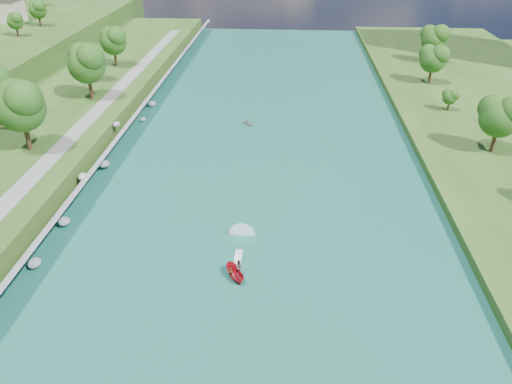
{
  "coord_description": "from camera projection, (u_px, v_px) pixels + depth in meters",
  "views": [
    {
      "loc": [
        4.79,
        -44.06,
        37.89
      ],
      "look_at": [
        0.56,
        17.91,
        2.5
      ],
      "focal_mm": 35.0,
      "sensor_mm": 36.0,
      "label": 1
    }
  ],
  "objects": [
    {
      "name": "river_water",
      "position": [
        253.0,
        199.0,
        74.55
      ],
      "size": [
        55.0,
        240.0,
        0.1
      ],
      "primitive_type": "cube",
      "color": "#195F51",
      "rests_on": "ground"
    },
    {
      "name": "trees_ridge",
      "position": [
        4.0,
        8.0,
        139.37
      ],
      "size": [
        21.16,
        66.26,
        10.42
      ],
      "color": "#175316",
      "rests_on": "ridge_west"
    },
    {
      "name": "raft",
      "position": [
        248.0,
        123.0,
        99.92
      ],
      "size": [
        3.4,
        3.39,
        1.5
      ],
      "rotation": [
        0.0,
        0.0,
        0.79
      ],
      "color": "gray",
      "rests_on": "river_water"
    },
    {
      "name": "trees_east",
      "position": [
        470.0,
        89.0,
        98.71
      ],
      "size": [
        11.32,
        137.87,
        11.71
      ],
      "color": "#175316",
      "rests_on": "berm_east"
    },
    {
      "name": "motorboat",
      "position": [
        237.0,
        263.0,
        59.98
      ],
      "size": [
        3.6,
        18.74,
        2.12
      ],
      "rotation": [
        0.0,
        0.0,
        3.67
      ],
      "color": "red",
      "rests_on": "river_water"
    },
    {
      "name": "ground",
      "position": [
        241.0,
        288.0,
        57.23
      ],
      "size": [
        260.0,
        260.0,
        0.0
      ],
      "primitive_type": "plane",
      "color": "#2D5119",
      "rests_on": "ground"
    },
    {
      "name": "riverside_path",
      "position": [
        37.0,
        172.0,
        74.74
      ],
      "size": [
        3.0,
        200.0,
        0.1
      ],
      "primitive_type": "cube",
      "color": "gray",
      "rests_on": "berm_west"
    },
    {
      "name": "riprap_bank",
      "position": [
        80.0,
        186.0,
        74.4
      ],
      "size": [
        4.1,
        236.0,
        4.14
      ],
      "color": "slate",
      "rests_on": "ground"
    }
  ]
}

